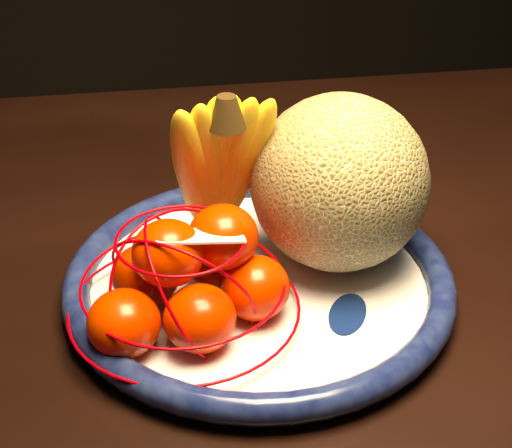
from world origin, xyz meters
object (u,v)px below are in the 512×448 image
object	(u,v)px
banana_bunch	(218,165)
mandarin_bag	(189,281)
cantaloupe	(339,183)
dining_table	(326,325)
fruit_bowl	(259,281)

from	to	relation	value
banana_bunch	mandarin_bag	world-z (taller)	banana_bunch
cantaloupe	banana_bunch	bearing A→B (deg)	158.50
dining_table	fruit_bowl	bearing A→B (deg)	-151.14
dining_table	cantaloupe	world-z (taller)	cantaloupe
fruit_bowl	cantaloupe	world-z (taller)	cantaloupe
fruit_bowl	mandarin_bag	distance (m)	0.09
banana_bunch	cantaloupe	bearing A→B (deg)	-22.31
cantaloupe	mandarin_bag	xyz separation A→B (m)	(-0.15, -0.05, -0.04)
banana_bunch	fruit_bowl	bearing A→B (deg)	-69.86
mandarin_bag	fruit_bowl	bearing A→B (deg)	24.42
dining_table	banana_bunch	world-z (taller)	banana_bunch
dining_table	mandarin_bag	distance (m)	0.22
dining_table	fruit_bowl	size ratio (longest dim) A/B	4.69
dining_table	mandarin_bag	xyz separation A→B (m)	(-0.15, -0.06, 0.14)
fruit_bowl	cantaloupe	bearing A→B (deg)	11.75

